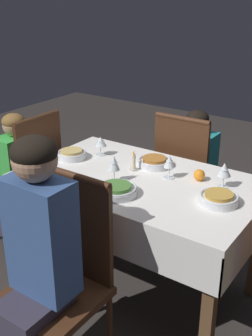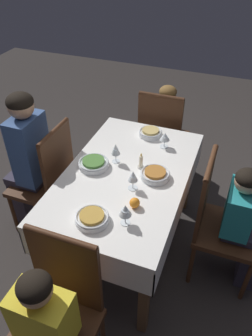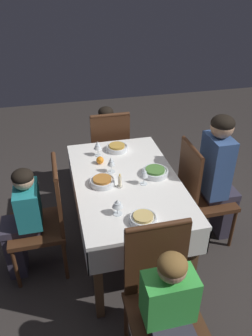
{
  "view_description": "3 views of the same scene",
  "coord_description": "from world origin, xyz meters",
  "px_view_note": "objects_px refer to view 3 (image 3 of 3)",
  "views": [
    {
      "loc": [
        1.2,
        -1.87,
        1.79
      ],
      "look_at": [
        -0.03,
        -0.1,
        0.87
      ],
      "focal_mm": 45.0,
      "sensor_mm": 36.0,
      "label": 1
    },
    {
      "loc": [
        1.68,
        0.63,
        2.23
      ],
      "look_at": [
        0.01,
        0.0,
        0.83
      ],
      "focal_mm": 35.0,
      "sensor_mm": 36.0,
      "label": 2
    },
    {
      "loc": [
        -2.16,
        0.52,
        2.26
      ],
      "look_at": [
        0.02,
        -0.0,
        0.87
      ],
      "focal_mm": 35.0,
      "sensor_mm": 36.0,
      "label": 3
    }
  ],
  "objects_px": {
    "person_adult_denim": "(219,173)",
    "person_child_green": "(171,321)",
    "chair_east": "(109,150)",
    "person_child_teal": "(22,219)",
    "wine_glass_east": "(98,146)",
    "candle_centerpiece": "(120,182)",
    "bowl_north": "(102,181)",
    "bowl_west": "(143,219)",
    "person_child_yellow": "(106,142)",
    "bowl_east": "(117,148)",
    "chair_north": "(46,216)",
    "chair_south": "(200,192)",
    "wine_glass_north": "(111,162)",
    "wine_glass_west": "(118,204)",
    "bowl_south": "(155,172)",
    "chair_west": "(161,295)",
    "orange_fruit": "(100,160)",
    "wine_glass_south": "(144,173)",
    "dining_table": "(126,189)"
  },
  "relations": [
    {
      "from": "person_adult_denim",
      "to": "person_child_green",
      "type": "bearing_deg",
      "value": 143.09
    },
    {
      "from": "chair_east",
      "to": "person_child_teal",
      "type": "xyz_separation_m",
      "value": [
        -0.98,
        0.89,
        0.01
      ]
    },
    {
      "from": "wine_glass_east",
      "to": "candle_centerpiece",
      "type": "distance_m",
      "value": 0.55
    },
    {
      "from": "bowl_north",
      "to": "bowl_west",
      "type": "xyz_separation_m",
      "value": [
        -0.51,
        -0.19,
        0.0
      ]
    },
    {
      "from": "person_child_yellow",
      "to": "wine_glass_east",
      "type": "bearing_deg",
      "value": 74.58
    },
    {
      "from": "bowl_east",
      "to": "chair_north",
      "type": "bearing_deg",
      "value": 126.78
    },
    {
      "from": "chair_south",
      "to": "person_adult_denim",
      "type": "height_order",
      "value": "person_adult_denim"
    },
    {
      "from": "wine_glass_north",
      "to": "wine_glass_west",
      "type": "distance_m",
      "value": 0.55
    },
    {
      "from": "wine_glass_north",
      "to": "wine_glass_east",
      "type": "relative_size",
      "value": 0.99
    },
    {
      "from": "bowl_south",
      "to": "bowl_north",
      "type": "bearing_deg",
      "value": 94.63
    },
    {
      "from": "chair_west",
      "to": "orange_fruit",
      "type": "distance_m",
      "value": 1.28
    },
    {
      "from": "chair_east",
      "to": "person_adult_denim",
      "type": "bearing_deg",
      "value": 130.37
    },
    {
      "from": "wine_glass_south",
      "to": "bowl_north",
      "type": "bearing_deg",
      "value": 77.1
    },
    {
      "from": "person_adult_denim",
      "to": "wine_glass_west",
      "type": "height_order",
      "value": "person_adult_denim"
    },
    {
      "from": "wine_glass_south",
      "to": "bowl_west",
      "type": "height_order",
      "value": "wine_glass_south"
    },
    {
      "from": "chair_north",
      "to": "wine_glass_west",
      "type": "bearing_deg",
      "value": 53.18
    },
    {
      "from": "wine_glass_west",
      "to": "wine_glass_east",
      "type": "distance_m",
      "value": 0.86
    },
    {
      "from": "person_child_green",
      "to": "bowl_north",
      "type": "relative_size",
      "value": 4.86
    },
    {
      "from": "chair_south",
      "to": "wine_glass_north",
      "type": "bearing_deg",
      "value": 79.89
    },
    {
      "from": "dining_table",
      "to": "bowl_east",
      "type": "bearing_deg",
      "value": -3.27
    },
    {
      "from": "person_adult_denim",
      "to": "candle_centerpiece",
      "type": "xyz_separation_m",
      "value": [
        -0.09,
        0.91,
        0.11
      ]
    },
    {
      "from": "wine_glass_north",
      "to": "orange_fruit",
      "type": "distance_m",
      "value": 0.19
    },
    {
      "from": "person_child_green",
      "to": "person_child_teal",
      "type": "bearing_deg",
      "value": 127.62
    },
    {
      "from": "person_adult_denim",
      "to": "orange_fruit",
      "type": "height_order",
      "value": "person_adult_denim"
    },
    {
      "from": "bowl_west",
      "to": "wine_glass_east",
      "type": "distance_m",
      "value": 0.99
    },
    {
      "from": "chair_north",
      "to": "bowl_west",
      "type": "bearing_deg",
      "value": 52.69
    },
    {
      "from": "chair_east",
      "to": "chair_south",
      "type": "bearing_deg",
      "value": 124.13
    },
    {
      "from": "bowl_south",
      "to": "chair_south",
      "type": "bearing_deg",
      "value": -91.73
    },
    {
      "from": "person_adult_denim",
      "to": "dining_table",
      "type": "bearing_deg",
      "value": 89.8
    },
    {
      "from": "chair_east",
      "to": "wine_glass_south",
      "type": "relative_size",
      "value": 6.5
    },
    {
      "from": "chair_west",
      "to": "bowl_west",
      "type": "distance_m",
      "value": 0.49
    },
    {
      "from": "chair_south",
      "to": "wine_glass_east",
      "type": "height_order",
      "value": "chair_south"
    },
    {
      "from": "bowl_east",
      "to": "candle_centerpiece",
      "type": "height_order",
      "value": "candle_centerpiece"
    },
    {
      "from": "bowl_south",
      "to": "dining_table",
      "type": "bearing_deg",
      "value": 92.32
    },
    {
      "from": "person_child_green",
      "to": "person_child_yellow",
      "type": "distance_m",
      "value": 2.26
    },
    {
      "from": "wine_glass_south",
      "to": "wine_glass_north",
      "type": "relative_size",
      "value": 1.09
    },
    {
      "from": "bowl_west",
      "to": "bowl_east",
      "type": "bearing_deg",
      "value": -2.23
    },
    {
      "from": "chair_east",
      "to": "bowl_south",
      "type": "height_order",
      "value": "chair_east"
    },
    {
      "from": "bowl_south",
      "to": "orange_fruit",
      "type": "height_order",
      "value": "orange_fruit"
    },
    {
      "from": "bowl_south",
      "to": "candle_centerpiece",
      "type": "distance_m",
      "value": 0.34
    },
    {
      "from": "person_child_teal",
      "to": "wine_glass_west",
      "type": "xyz_separation_m",
      "value": [
        -0.39,
        -0.7,
        0.32
      ]
    },
    {
      "from": "person_adult_denim",
      "to": "person_child_green",
      "type": "height_order",
      "value": "person_adult_denim"
    },
    {
      "from": "chair_south",
      "to": "wine_glass_west",
      "type": "distance_m",
      "value": 0.99
    },
    {
      "from": "person_child_green",
      "to": "bowl_south",
      "type": "relative_size",
      "value": 4.47
    },
    {
      "from": "person_adult_denim",
      "to": "person_child_yellow",
      "type": "distance_m",
      "value": 1.4
    },
    {
      "from": "person_child_green",
      "to": "wine_glass_north",
      "type": "bearing_deg",
      "value": 94.02
    },
    {
      "from": "person_child_teal",
      "to": "wine_glass_east",
      "type": "relative_size",
      "value": 6.9
    },
    {
      "from": "chair_north",
      "to": "chair_south",
      "type": "bearing_deg",
      "value": 91.09
    },
    {
      "from": "candle_centerpiece",
      "to": "chair_north",
      "type": "bearing_deg",
      "value": 83.44
    },
    {
      "from": "chair_west",
      "to": "person_child_green",
      "type": "height_order",
      "value": "chair_west"
    }
  ]
}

